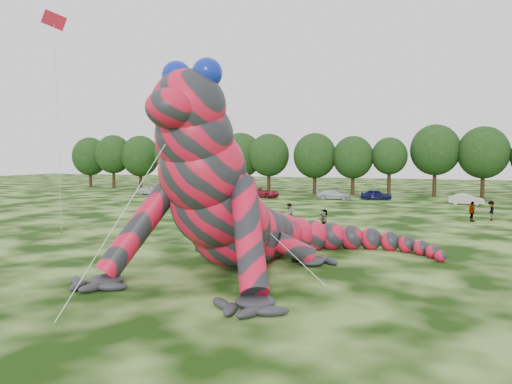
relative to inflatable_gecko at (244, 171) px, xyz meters
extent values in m
plane|color=#16330A|center=(1.11, -5.53, -4.99)|extent=(240.00, 240.00, 0.00)
cube|color=red|center=(-14.14, 2.11, 9.62)|extent=(1.20, 1.20, 1.17)
cylinder|color=silver|center=(-15.68, 3.88, 2.32)|extent=(0.02, 0.02, 15.34)
cylinder|color=#382314|center=(-17.22, 5.65, -4.87)|extent=(0.08, 0.08, 0.24)
imported|color=silver|center=(-32.25, 41.18, -4.29)|extent=(4.09, 1.66, 1.39)
imported|color=black|center=(-20.54, 41.49, -4.36)|extent=(3.91, 1.61, 1.26)
imported|color=maroon|center=(-14.36, 42.39, -4.29)|extent=(5.38, 3.25, 1.40)
imported|color=#B9BEC4|center=(-4.14, 42.46, -4.32)|extent=(4.82, 2.47, 1.34)
imported|color=#0F1043|center=(1.35, 43.94, -4.28)|extent=(4.23, 1.96, 1.40)
imported|color=beige|center=(12.39, 40.94, -4.33)|extent=(4.04, 1.47, 1.32)
imported|color=gray|center=(12.22, 23.94, -4.09)|extent=(0.84, 1.14, 1.80)
imported|color=gray|center=(-2.45, 16.15, -4.07)|extent=(0.92, 1.05, 1.83)
imported|color=gray|center=(-19.75, 29.11, -4.10)|extent=(0.97, 1.03, 1.77)
imported|color=gray|center=(1.37, 12.75, -4.08)|extent=(1.27, 1.74, 1.82)
imported|color=gray|center=(13.86, 25.40, -4.10)|extent=(0.72, 1.18, 1.78)
camera|label=1|loc=(9.80, -24.14, 0.74)|focal=35.00mm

